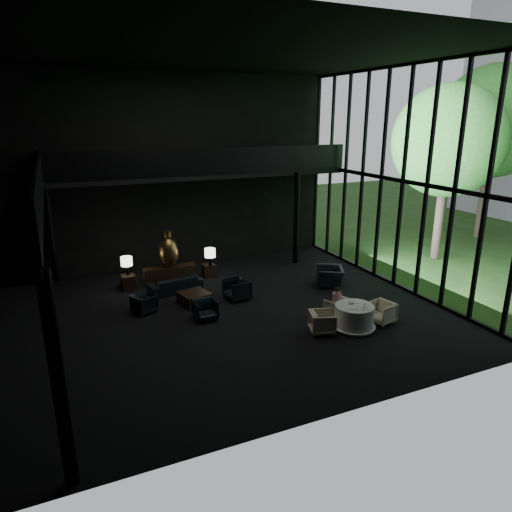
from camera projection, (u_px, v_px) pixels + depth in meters
name	position (u px, v px, depth m)	size (l,w,h in m)	color
floor	(225.00, 314.00, 15.03)	(14.00, 12.00, 0.02)	black
ceiling	(220.00, 50.00, 12.70)	(14.00, 12.00, 0.02)	black
wall_back	(174.00, 172.00, 19.11)	(14.00, 0.04, 8.00)	black
wall_front	(331.00, 240.00, 8.62)	(14.00, 0.04, 8.00)	black
curtain_wall	(403.00, 181.00, 16.56)	(0.20, 12.00, 8.00)	black
mezzanine_left	(0.00, 209.00, 11.54)	(2.00, 12.00, 0.25)	black
mezzanine_back	(204.00, 174.00, 18.62)	(12.00, 2.00, 0.25)	black
railing_left	(40.00, 183.00, 11.75)	(0.06, 12.00, 1.00)	black
railing_back	(212.00, 161.00, 17.58)	(12.00, 0.06, 1.00)	black
column_sw	(58.00, 384.00, 7.53)	(0.24, 0.24, 4.00)	black
column_nw	(51.00, 232.00, 17.49)	(0.24, 0.24, 4.00)	black
column_ne	(296.00, 218.00, 19.81)	(0.24, 0.24, 4.00)	black
tree_near	(448.00, 141.00, 19.52)	(4.80, 4.80, 7.65)	#382D23
tree_far	(493.00, 122.00, 22.99)	(5.60, 5.60, 8.80)	#382D23
console	(170.00, 274.00, 17.85)	(2.03, 0.46, 0.65)	black
bronze_urn	(168.00, 252.00, 17.57)	(0.76, 0.76, 1.42)	#A1783C
side_table_left	(128.00, 282.00, 17.17)	(0.49, 0.49, 0.54)	black
table_lamp_left	(127.00, 262.00, 16.98)	(0.42, 0.42, 0.71)	black
side_table_right	(209.00, 270.00, 18.49)	(0.48, 0.48, 0.53)	black
table_lamp_right	(210.00, 254.00, 18.05)	(0.43, 0.43, 0.72)	black
sofa	(175.00, 282.00, 16.88)	(1.87, 0.54, 0.73)	black
lounge_armchair_west	(144.00, 304.00, 15.09)	(0.59, 0.56, 0.61)	black
lounge_armchair_east	(237.00, 288.00, 16.14)	(0.83, 0.78, 0.86)	black
lounge_armchair_south	(205.00, 310.00, 14.54)	(0.65, 0.61, 0.67)	black
window_armchair	(330.00, 273.00, 17.46)	(1.11, 0.72, 0.97)	black
coffee_table	(195.00, 298.00, 15.81)	(0.93, 0.93, 0.41)	black
dining_table	(354.00, 318.00, 13.93)	(1.35, 1.35, 0.75)	white
dining_chair_north	(338.00, 308.00, 14.71)	(0.63, 0.59, 0.65)	#B2AEA0
dining_chair_east	(381.00, 312.00, 14.35)	(0.67, 0.63, 0.69)	#B8B198
dining_chair_west	(322.00, 322.00, 13.65)	(0.67, 0.63, 0.69)	beige
child	(337.00, 296.00, 14.55)	(0.28, 0.28, 0.60)	#C97786
plate_a	(353.00, 308.00, 13.63)	(0.24, 0.24, 0.02)	white
plate_b	(358.00, 302.00, 14.05)	(0.22, 0.22, 0.02)	white
saucer	(365.00, 306.00, 13.78)	(0.16, 0.16, 0.01)	white
coffee_cup	(365.00, 304.00, 13.84)	(0.07, 0.07, 0.06)	white
cereal_bowl	(351.00, 302.00, 13.93)	(0.16, 0.16, 0.08)	white
cream_pot	(364.00, 308.00, 13.56)	(0.06, 0.06, 0.07)	#99999E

